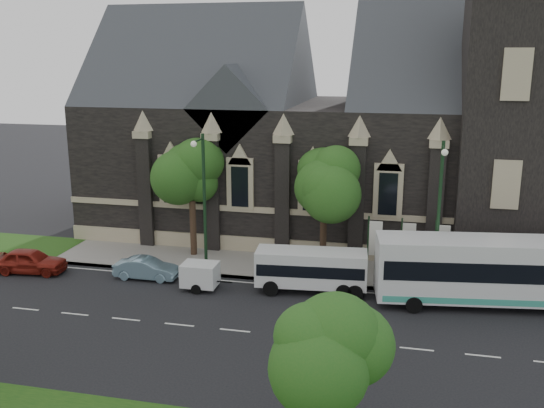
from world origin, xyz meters
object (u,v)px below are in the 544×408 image
(banner_flag_right, at_px, (440,246))
(tour_coach, at_px, (497,270))
(street_lamp_near, at_px, (439,210))
(tree_walk_left, at_px, (195,175))
(box_trailer, at_px, (200,275))
(sedan, at_px, (146,268))
(tree_park_east, at_px, (337,344))
(tree_walk_right, at_px, (328,180))
(banner_flag_center, at_px, (406,244))
(shuttle_bus, at_px, (312,268))
(street_lamp_mid, at_px, (203,197))
(car_far_red, at_px, (30,261))
(banner_flag_left, at_px, (373,242))

(banner_flag_right, height_order, tour_coach, banner_flag_right)
(street_lamp_near, bearing_deg, tree_walk_left, 167.13)
(street_lamp_near, height_order, tour_coach, street_lamp_near)
(box_trailer, distance_m, sedan, 3.98)
(tree_park_east, distance_m, tree_walk_right, 20.29)
(banner_flag_center, xyz_separation_m, shuttle_bus, (-5.33, -2.98, -0.93))
(tour_coach, relative_size, shuttle_bus, 2.02)
(street_lamp_mid, height_order, car_far_red, street_lamp_mid)
(tree_walk_left, distance_m, banner_flag_right, 16.52)
(tree_park_east, height_order, banner_flag_center, tree_park_east)
(tree_walk_right, xyz_separation_m, street_lamp_near, (6.79, -3.62, -0.71))
(car_far_red, bearing_deg, box_trailer, -97.50)
(tree_walk_right, relative_size, shuttle_bus, 1.18)
(banner_flag_left, xyz_separation_m, shuttle_bus, (-3.33, -2.98, -0.93))
(banner_flag_right, relative_size, shuttle_bus, 0.60)
(tree_walk_left, distance_m, banner_flag_left, 12.66)
(tree_walk_right, bearing_deg, banner_flag_center, -18.64)
(tree_walk_left, relative_size, car_far_red, 1.66)
(banner_flag_center, bearing_deg, street_lamp_near, -48.07)
(tree_park_east, distance_m, street_lamp_mid, 19.32)
(tree_walk_left, xyz_separation_m, street_lamp_mid, (1.80, -3.61, -0.62))
(banner_flag_center, relative_size, car_far_red, 0.87)
(shuttle_bus, distance_m, box_trailer, 6.64)
(tree_walk_left, height_order, street_lamp_mid, street_lamp_mid)
(tree_walk_right, height_order, street_lamp_mid, street_lamp_mid)
(street_lamp_mid, height_order, banner_flag_left, street_lamp_mid)
(shuttle_bus, xyz_separation_m, box_trailer, (-6.51, -1.14, -0.54))
(sedan, bearing_deg, banner_flag_right, -80.94)
(tree_walk_right, xyz_separation_m, banner_flag_left, (3.08, -1.71, -3.43))
(tour_coach, distance_m, shuttle_bus, 10.31)
(tree_walk_right, distance_m, street_lamp_near, 7.72)
(sedan, distance_m, car_far_red, 7.76)
(tree_walk_right, distance_m, car_far_red, 19.83)
(banner_flag_right, xyz_separation_m, tour_coach, (2.96, -2.80, -0.30))
(shuttle_bus, bearing_deg, tour_coach, -4.01)
(tree_park_east, xyz_separation_m, tree_walk_right, (-2.96, 20.04, 1.20))
(street_lamp_mid, xyz_separation_m, car_far_red, (-11.14, -1.95, -4.33))
(street_lamp_mid, xyz_separation_m, sedan, (-3.42, -1.30, -4.45))
(tour_coach, bearing_deg, street_lamp_mid, 169.24)
(tree_walk_right, relative_size, sedan, 1.94)
(banner_flag_left, bearing_deg, banner_flag_center, 0.00)
(banner_flag_right, distance_m, car_far_red, 25.77)
(tree_walk_right, xyz_separation_m, sedan, (-10.63, -4.91, -5.16))
(banner_flag_left, bearing_deg, tree_park_east, -90.35)
(street_lamp_near, height_order, banner_flag_left, street_lamp_near)
(banner_flag_left, height_order, banner_flag_center, same)
(car_far_red, bearing_deg, banner_flag_right, -87.59)
(tree_park_east, distance_m, banner_flag_right, 18.91)
(tree_walk_left, distance_m, shuttle_bus, 10.81)
(street_lamp_near, bearing_deg, banner_flag_right, 81.44)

